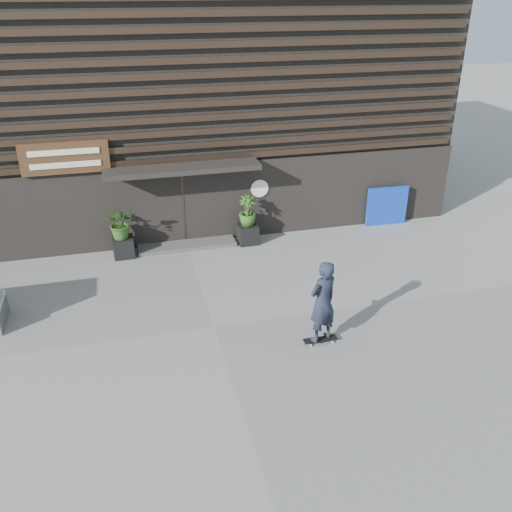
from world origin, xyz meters
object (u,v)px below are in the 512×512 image
object	(u,v)px
blue_tarp	(387,206)
skateboarder	(323,302)
planter_pot_left	(124,247)
planter_pot_right	(248,234)

from	to	relation	value
blue_tarp	skateboarder	distance (m)	7.45
planter_pot_left	planter_pot_right	distance (m)	3.80
planter_pot_left	skateboarder	bearing A→B (deg)	-53.56
planter_pot_right	skateboarder	world-z (taller)	skateboarder
planter_pot_left	skateboarder	world-z (taller)	skateboarder
planter_pot_right	skateboarder	size ratio (longest dim) A/B	0.29
planter_pot_left	blue_tarp	distance (m)	8.68
skateboarder	planter_pot_right	bearing A→B (deg)	93.52
planter_pot_left	skateboarder	distance (m)	7.02
planter_pot_left	planter_pot_right	world-z (taller)	same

